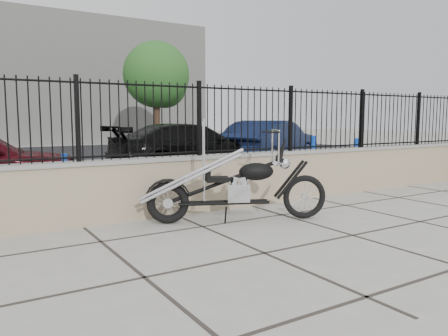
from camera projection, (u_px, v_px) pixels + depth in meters
ground_plane at (353, 235)px, 5.93m from camera, size 90.00×90.00×0.00m
parking_lot at (96, 161)px, 16.48m from camera, size 30.00×30.00×0.00m
retaining_wall at (248, 179)px, 7.99m from camera, size 14.00×0.36×0.96m
iron_fence at (248, 120)px, 7.87m from camera, size 14.00×0.08×1.20m
background_building at (32, 81)px, 27.84m from camera, size 22.00×6.00×8.00m
chopper_motorcycle at (234, 170)px, 6.66m from camera, size 2.64×1.50×1.60m
car_black at (191, 147)px, 13.10m from camera, size 5.01×2.14×1.44m
car_blue at (271, 143)px, 14.90m from camera, size 4.86×3.41×1.52m
bollard_a at (65, 176)px, 8.59m from camera, size 0.14×0.14×0.90m
bollard_b at (313, 158)px, 11.22m from camera, size 0.17×0.17×1.15m
bollard_c at (356, 156)px, 12.59m from camera, size 0.16×0.16×1.02m
tree_right at (156, 72)px, 22.06m from camera, size 3.34×3.34×5.64m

